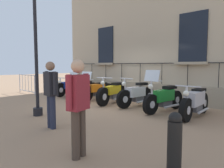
% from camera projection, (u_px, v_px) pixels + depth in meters
% --- Properties ---
extents(ground_plane, '(60.00, 60.00, 0.00)m').
position_uv_depth(ground_plane, '(108.00, 105.00, 8.19)').
color(ground_plane, '#9E7A5B').
extents(building_facade, '(0.82, 10.69, 7.88)m').
position_uv_depth(building_facade, '(146.00, 16.00, 9.67)').
color(building_facade, tan).
rests_on(building_facade, ground_plane).
extents(motorcycle_blue, '(2.00, 0.66, 0.94)m').
position_uv_depth(motorcycle_blue, '(70.00, 87.00, 10.70)').
color(motorcycle_blue, black).
rests_on(motorcycle_blue, ground_plane).
extents(motorcycle_maroon, '(2.01, 0.58, 1.23)m').
position_uv_depth(motorcycle_maroon, '(83.00, 89.00, 10.01)').
color(motorcycle_maroon, black).
rests_on(motorcycle_maroon, ground_plane).
extents(motorcycle_orange, '(2.03, 0.72, 1.28)m').
position_uv_depth(motorcycle_orange, '(97.00, 90.00, 9.16)').
color(motorcycle_orange, black).
rests_on(motorcycle_orange, ground_plane).
extents(motorcycle_yellow, '(2.16, 0.75, 1.08)m').
position_uv_depth(motorcycle_yellow, '(113.00, 93.00, 8.45)').
color(motorcycle_yellow, black).
rests_on(motorcycle_yellow, ground_plane).
extents(motorcycle_white, '(2.00, 0.62, 1.09)m').
position_uv_depth(motorcycle_white, '(137.00, 95.00, 7.81)').
color(motorcycle_white, black).
rests_on(motorcycle_white, ground_plane).
extents(motorcycle_green, '(2.07, 0.65, 1.40)m').
position_uv_depth(motorcycle_green, '(164.00, 98.00, 6.93)').
color(motorcycle_green, black).
rests_on(motorcycle_green, ground_plane).
extents(motorcycle_silver, '(2.09, 0.71, 0.98)m').
position_uv_depth(motorcycle_silver, '(195.00, 103.00, 6.18)').
color(motorcycle_silver, black).
rests_on(motorcycle_silver, ground_plane).
extents(lamppost, '(0.30, 1.00, 4.36)m').
position_uv_depth(lamppost, '(35.00, 15.00, 6.14)').
color(lamppost, black).
rests_on(lamppost, ground_plane).
extents(crowd_barrier, '(0.07, 1.91, 1.05)m').
position_uv_depth(crowd_barrier, '(27.00, 83.00, 11.28)').
color(crowd_barrier, '#B7B7BF').
rests_on(crowd_barrier, ground_plane).
extents(bollard, '(0.19, 0.19, 0.92)m').
position_uv_depth(bollard, '(174.00, 146.00, 2.79)').
color(bollard, black).
rests_on(bollard, ground_plane).
extents(pedestrian_standing, '(0.26, 0.53, 1.63)m').
position_uv_depth(pedestrian_standing, '(51.00, 91.00, 5.04)').
color(pedestrian_standing, '#23283D').
rests_on(pedestrian_standing, ground_plane).
extents(pedestrian_walking, '(0.52, 0.30, 1.63)m').
position_uv_depth(pedestrian_walking, '(78.00, 103.00, 3.42)').
color(pedestrian_walking, '#47382D').
rests_on(pedestrian_walking, ground_plane).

